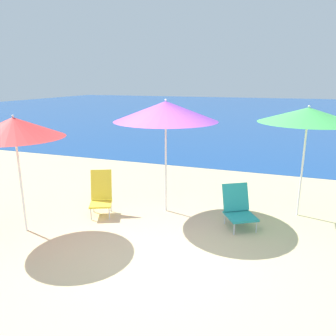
# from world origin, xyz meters

# --- Properties ---
(ground_plane) EXTENTS (60.00, 60.00, 0.00)m
(ground_plane) POSITION_xyz_m (0.00, 0.00, 0.00)
(ground_plane) COLOR #D1BA89
(sea_water) EXTENTS (60.00, 40.00, 0.01)m
(sea_water) POSITION_xyz_m (0.00, 24.92, 0.00)
(sea_water) COLOR #19478C
(sea_water) RESTS_ON ground
(beach_umbrella_red) EXTENTS (1.61, 1.61, 2.03)m
(beach_umbrella_red) POSITION_xyz_m (-2.35, -0.20, 1.82)
(beach_umbrella_red) COLOR white
(beach_umbrella_red) RESTS_ON ground
(beach_umbrella_green) EXTENTS (1.79, 1.79, 2.13)m
(beach_umbrella_green) POSITION_xyz_m (2.18, 2.13, 1.95)
(beach_umbrella_green) COLOR white
(beach_umbrella_green) RESTS_ON ground
(beach_umbrella_purple) EXTENTS (1.99, 1.99, 2.23)m
(beach_umbrella_purple) POSITION_xyz_m (-0.33, 1.47, 2.00)
(beach_umbrella_purple) COLOR white
(beach_umbrella_purple) RESTS_ON ground
(beach_chair_teal) EXTENTS (0.73, 0.78, 0.75)m
(beach_chair_teal) POSITION_xyz_m (1.13, 1.25, 0.36)
(beach_chair_teal) COLOR silver
(beach_chair_teal) RESTS_ON ground
(beach_chair_yellow) EXTENTS (0.59, 0.66, 0.86)m
(beach_chair_yellow) POSITION_xyz_m (-1.49, 0.92, 0.42)
(beach_chair_yellow) COLOR silver
(beach_chair_yellow) RESTS_ON ground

